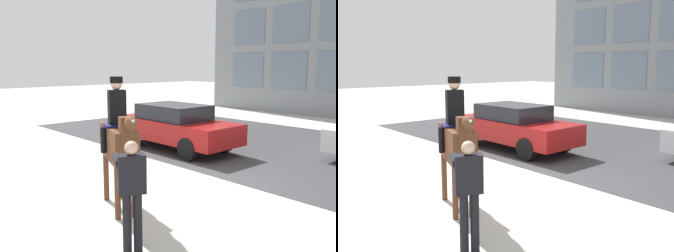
# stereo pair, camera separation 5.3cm
# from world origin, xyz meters

# --- Properties ---
(ground_plane) EXTENTS (80.00, 80.00, 0.00)m
(ground_plane) POSITION_xyz_m (0.00, 0.00, 0.00)
(ground_plane) COLOR beige
(road_surface) EXTENTS (21.93, 8.50, 0.01)m
(road_surface) POSITION_xyz_m (0.00, 4.75, 0.00)
(road_surface) COLOR #38383A
(road_surface) RESTS_ON ground_plane
(mounted_horse_lead) EXTENTS (1.83, 0.97, 2.54)m
(mounted_horse_lead) POSITION_xyz_m (0.00, -2.42, 1.35)
(mounted_horse_lead) COLOR #59331E
(mounted_horse_lead) RESTS_ON ground_plane
(pedestrian_bystander) EXTENTS (0.91, 0.46, 1.69)m
(pedestrian_bystander) POSITION_xyz_m (1.54, -3.27, 1.00)
(pedestrian_bystander) COLOR black
(pedestrian_bystander) RESTS_ON ground_plane
(street_car_near_lane) EXTENTS (4.44, 1.85, 1.48)m
(street_car_near_lane) POSITION_xyz_m (-3.15, 1.97, 0.78)
(street_car_near_lane) COLOR maroon
(street_car_near_lane) RESTS_ON ground_plane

